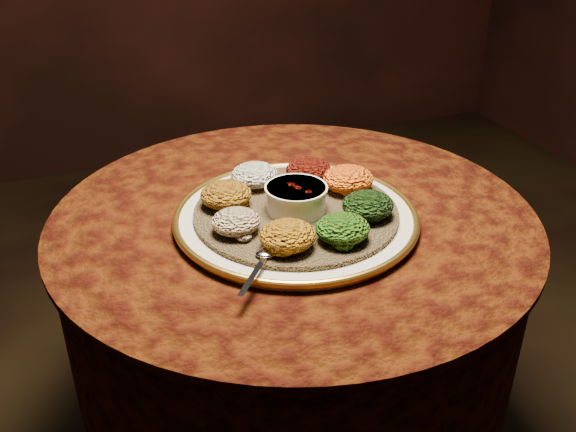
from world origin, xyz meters
name	(u,v)px	position (x,y,z in m)	size (l,w,h in m)	color
table	(293,287)	(0.00, 0.00, 0.55)	(0.96, 0.96, 0.73)	black
platter	(296,217)	(-0.01, -0.04, 0.75)	(0.53, 0.53, 0.02)	beige
injera	(296,212)	(-0.01, -0.04, 0.76)	(0.39, 0.39, 0.01)	olive
stew_bowl	(296,197)	(-0.01, -0.04, 0.79)	(0.12, 0.12, 0.05)	white
spoon	(266,255)	(-0.12, -0.18, 0.77)	(0.11, 0.12, 0.01)	silver
portion_ayib	(255,175)	(-0.05, 0.09, 0.79)	(0.10, 0.09, 0.05)	white
portion_kitfo	(309,170)	(0.06, 0.07, 0.78)	(0.09, 0.09, 0.05)	black
portion_tikil	(348,179)	(0.12, 0.00, 0.79)	(0.10, 0.10, 0.05)	#C37210
portion_gomen	(368,205)	(0.10, -0.11, 0.79)	(0.10, 0.09, 0.05)	black
portion_mixveg	(343,229)	(0.02, -0.17, 0.79)	(0.10, 0.09, 0.05)	#A52B0A
portion_kik	(288,236)	(-0.07, -0.16, 0.79)	(0.10, 0.09, 0.05)	#B56210
portion_timatim	(236,222)	(-0.14, -0.08, 0.78)	(0.09, 0.08, 0.04)	maroon
portion_shiro	(226,195)	(-0.13, 0.03, 0.79)	(0.10, 0.09, 0.05)	#976B12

